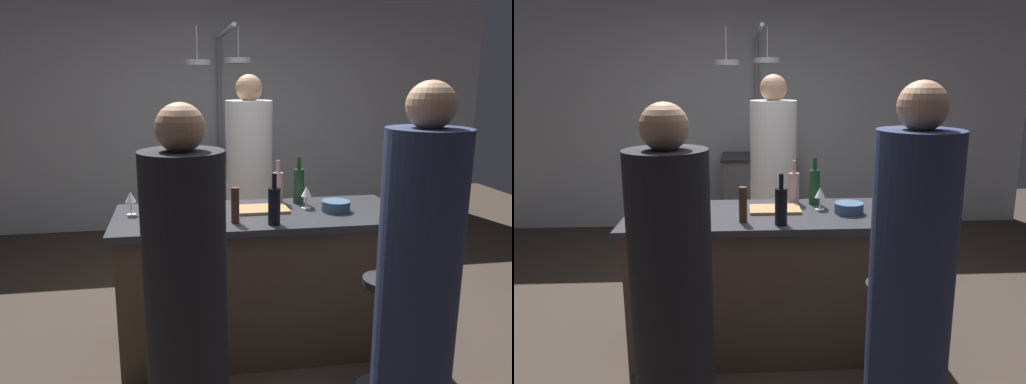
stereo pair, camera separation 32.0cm
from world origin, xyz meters
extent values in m
plane|color=#382D26|center=(0.00, 0.00, 0.00)|extent=(9.00, 9.00, 0.00)
cube|color=#B2B7BC|center=(0.00, 2.85, 1.30)|extent=(6.40, 0.16, 2.60)
cube|color=brown|center=(0.00, 0.00, 0.43)|extent=(1.72, 0.66, 0.86)
cube|color=#2D2D33|center=(0.00, 0.00, 0.88)|extent=(1.80, 0.72, 0.04)
cube|color=#47474C|center=(0.00, 2.45, 0.43)|extent=(0.76, 0.60, 0.86)
cube|color=black|center=(0.00, 2.45, 0.88)|extent=(0.80, 0.64, 0.03)
cylinder|color=white|center=(0.07, 0.95, 0.78)|extent=(0.37, 0.37, 1.55)
sphere|color=tan|center=(0.07, 0.95, 1.65)|extent=(0.21, 0.21, 0.21)
cylinder|color=#4C4C51|center=(-0.54, -0.62, 0.33)|extent=(0.06, 0.06, 0.62)
cylinder|color=black|center=(-0.54, -0.62, 0.66)|extent=(0.26, 0.26, 0.04)
cylinder|color=black|center=(-0.48, -1.00, 0.72)|extent=(0.34, 0.34, 1.44)
sphere|color=tan|center=(-0.48, -1.00, 1.53)|extent=(0.20, 0.20, 0.20)
cylinder|color=#4C4C51|center=(0.58, -0.62, 0.33)|extent=(0.06, 0.06, 0.62)
cylinder|color=black|center=(0.58, -0.62, 0.66)|extent=(0.26, 0.26, 0.04)
cylinder|color=#262D4C|center=(0.54, -1.01, 0.76)|extent=(0.36, 0.36, 1.52)
sphere|color=tan|center=(0.54, -1.01, 1.61)|extent=(0.21, 0.21, 0.21)
cylinder|color=gray|center=(0.00, 2.70, 1.07)|extent=(0.04, 0.04, 2.15)
cylinder|color=gray|center=(0.00, 1.97, 2.15)|extent=(0.04, 1.45, 0.04)
cylinder|color=gray|center=(-0.30, 1.42, 1.85)|extent=(0.22, 0.22, 0.04)
cylinder|color=gray|center=(-0.30, 1.40, 2.00)|extent=(0.01, 0.01, 0.30)
cylinder|color=gray|center=(0.05, 1.45, 1.87)|extent=(0.23, 0.23, 0.04)
cylinder|color=gray|center=(0.05, 1.40, 2.01)|extent=(0.01, 0.01, 0.28)
cube|color=#997047|center=(0.03, 0.05, 0.91)|extent=(0.32, 0.22, 0.02)
cylinder|color=#382319|center=(-0.18, -0.19, 1.01)|extent=(0.05, 0.05, 0.21)
cylinder|color=black|center=(0.04, -0.26, 1.01)|extent=(0.07, 0.07, 0.21)
cylinder|color=black|center=(0.04, -0.26, 1.15)|extent=(0.03, 0.03, 0.08)
cylinder|color=#B78C8E|center=(0.17, 0.26, 1.00)|extent=(0.07, 0.07, 0.20)
cylinder|color=#B78C8E|center=(0.17, 0.26, 1.14)|extent=(0.03, 0.03, 0.08)
cylinder|color=gray|center=(-0.53, -0.05, 1.01)|extent=(0.07, 0.07, 0.23)
cylinder|color=gray|center=(-0.53, -0.05, 1.17)|extent=(0.03, 0.03, 0.08)
cylinder|color=#193D23|center=(0.30, 0.21, 1.02)|extent=(0.07, 0.07, 0.23)
cylinder|color=#193D23|center=(0.30, 0.21, 1.17)|extent=(0.03, 0.03, 0.08)
cylinder|color=silver|center=(-0.66, -0.01, 0.90)|extent=(0.06, 0.06, 0.01)
cylinder|color=silver|center=(-0.66, -0.01, 0.94)|extent=(0.01, 0.01, 0.07)
cone|color=silver|center=(-0.66, -0.01, 1.01)|extent=(0.07, 0.07, 0.06)
cylinder|color=silver|center=(0.31, 0.06, 0.90)|extent=(0.06, 0.06, 0.01)
cylinder|color=silver|center=(0.31, 0.06, 0.94)|extent=(0.01, 0.01, 0.07)
cone|color=silver|center=(0.31, 0.06, 1.01)|extent=(0.07, 0.07, 0.06)
cylinder|color=silver|center=(-0.79, 0.08, 0.90)|extent=(0.06, 0.06, 0.01)
cylinder|color=silver|center=(-0.79, 0.08, 0.94)|extent=(0.01, 0.01, 0.07)
cone|color=silver|center=(-0.79, 0.08, 1.01)|extent=(0.07, 0.07, 0.06)
cylinder|color=silver|center=(-0.61, 0.19, 0.94)|extent=(0.17, 0.17, 0.07)
cylinder|color=#334C6B|center=(0.48, -0.04, 0.93)|extent=(0.18, 0.18, 0.07)
camera|label=1|loc=(-0.50, -2.93, 1.72)|focal=34.65mm
camera|label=2|loc=(-0.18, -2.97, 1.72)|focal=34.65mm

